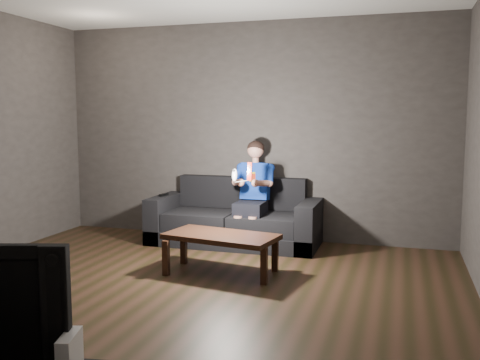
% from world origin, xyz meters
% --- Properties ---
extents(floor, '(5.00, 5.00, 0.00)m').
position_xyz_m(floor, '(0.00, 0.00, 0.00)').
color(floor, black).
rests_on(floor, ground).
extents(back_wall, '(5.00, 0.04, 2.70)m').
position_xyz_m(back_wall, '(0.00, 2.50, 1.35)').
color(back_wall, '#35302E').
rests_on(back_wall, ground).
extents(sofa, '(2.03, 0.88, 0.78)m').
position_xyz_m(sofa, '(-0.09, 2.14, 0.26)').
color(sofa, black).
rests_on(sofa, floor).
extents(child, '(0.49, 0.60, 1.21)m').
position_xyz_m(child, '(0.15, 2.09, 0.71)').
color(child, black).
rests_on(child, sofa).
extents(wii_remote_red, '(0.06, 0.08, 0.20)m').
position_xyz_m(wii_remote_red, '(0.24, 1.63, 0.94)').
color(wii_remote_red, red).
rests_on(wii_remote_red, child).
extents(nunchuk_white, '(0.07, 0.10, 0.15)m').
position_xyz_m(nunchuk_white, '(0.06, 1.63, 0.89)').
color(nunchuk_white, white).
rests_on(nunchuk_white, child).
extents(wii_remote_black, '(0.06, 0.16, 0.03)m').
position_xyz_m(wii_remote_black, '(-1.00, 2.06, 0.57)').
color(wii_remote_black, black).
rests_on(wii_remote_black, sofa).
extents(coffee_table, '(1.16, 0.72, 0.39)m').
position_xyz_m(coffee_table, '(0.16, 0.89, 0.34)').
color(coffee_table, black).
rests_on(coffee_table, floor).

